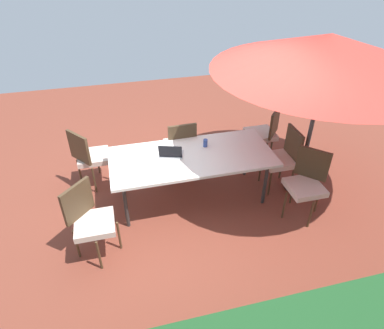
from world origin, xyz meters
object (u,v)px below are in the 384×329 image
Objects in this scene: chair_southwest at (264,132)px; chair_southeast at (89,155)px; chair_northeast at (90,218)px; chair_northwest at (307,181)px; cup at (205,143)px; dining_table at (192,158)px; laptop at (171,153)px; chair_south at (180,145)px; chair_west at (283,156)px; patio_umbrella at (328,53)px.

chair_southeast is at bearing -48.11° from chair_southwest.
chair_northeast and chair_northwest have the same top height.
chair_northwest is at bearing -153.87° from chair_southeast.
cup is (-1.67, 0.52, 0.27)m from chair_southeast.
laptop is (0.28, -0.06, 0.09)m from dining_table.
chair_south reaches higher than laptop.
chair_northwest is 1.00× the size of chair_west.
patio_umbrella is at bearing 56.94° from chair_southwest.
dining_table is at bearing 90.60° from chair_south.
chair_northeast is at bearing 28.26° from cup.
laptop is (0.26, 0.60, 0.26)m from chair_south.
dining_table is 2.33× the size of chair_southwest.
chair_south is 0.70m from laptop.
chair_southeast is at bearing 43.88° from chair_northeast.
chair_northeast is 1.00× the size of chair_southwest.
chair_northeast is 1.00× the size of chair_west.
patio_umbrella is 1.81m from chair_southwest.
chair_west is (0.05, 0.77, 0.00)m from chair_southwest.
chair_northeast is 1.40m from laptop.
chair_southeast is at bearing -26.38° from dining_table.
chair_northwest is (-2.85, 1.39, 0.00)m from chair_southeast.
chair_northwest reaches higher than dining_table.
chair_northeast is at bearing 9.93° from patio_umbrella.
dining_table is at bearing -160.61° from chair_northwest.
chair_northeast is 2.58× the size of laptop.
chair_southeast is at bearing -3.45° from chair_south.
chair_southwest is 1.00× the size of chair_south.
chair_southwest is at bearing -178.79° from chair_south.
chair_southeast is at bearing -11.52° from laptop.
chair_southwest and chair_west have the same top height.
cup is (1.44, -0.35, -1.29)m from patio_umbrella.
laptop is at bearing 13.86° from cup.
chair_southeast is 1.00× the size of chair_west.
dining_table is at bearing -173.58° from laptop.
chair_south reaches higher than dining_table.
chair_west is at bearing 38.10° from chair_southwest.
chair_west is (0.29, -0.12, -1.55)m from patio_umbrella.
dining_table is 2.19m from patio_umbrella.
cup is at bearing -145.06° from chair_southeast.
chair_northwest is 1.00× the size of chair_south.
chair_west is at bearing -142.68° from chair_southeast.
chair_northwest is 0.65m from chair_west.
chair_northwest is 1.98m from chair_south.
chair_southeast reaches higher than cup.
cup is (-1.67, -0.90, 0.27)m from chair_northeast.
chair_northeast is 1.91m from cup.
cup is at bearing -13.77° from patio_umbrella.
chair_northwest is 1.89m from laptop.
cup is (1.19, 0.54, 0.27)m from chair_southwest.
chair_west is at bearing -165.24° from laptop.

